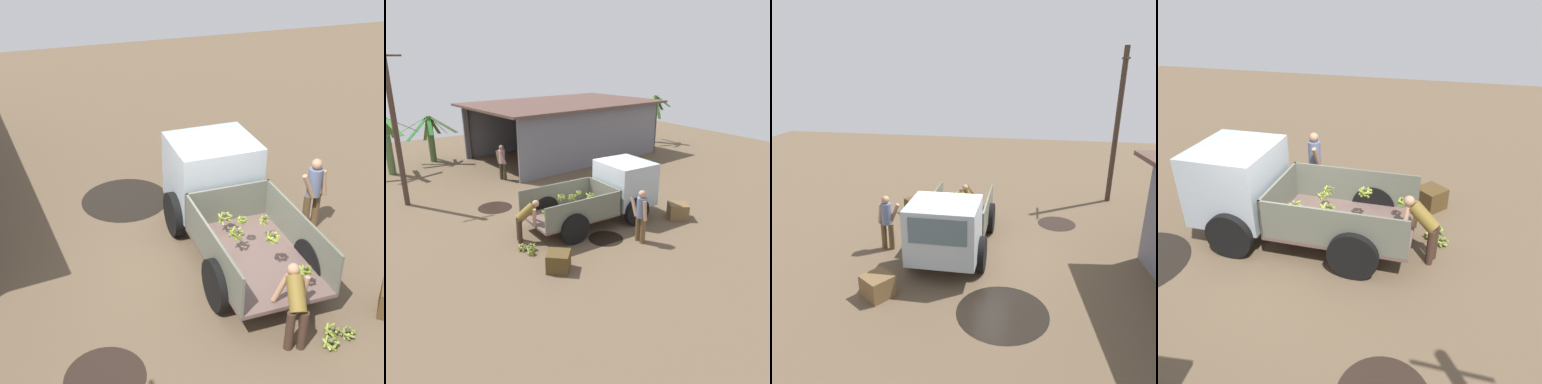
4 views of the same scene
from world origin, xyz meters
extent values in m
plane|color=brown|center=(0.00, 0.00, 0.00)|extent=(36.00, 36.00, 0.00)
cylinder|color=black|center=(-2.55, 2.77, 0.00)|extent=(1.31, 1.31, 0.01)
cylinder|color=black|center=(-0.51, -1.70, 0.00)|extent=(1.13, 1.13, 0.01)
cylinder|color=black|center=(2.81, 1.29, 0.00)|extent=(2.14, 2.14, 0.01)
cube|color=brown|center=(-1.08, -0.44, 0.53)|extent=(2.90, 1.90, 0.08)
cube|color=#606455|center=(-1.09, 0.46, 0.97)|extent=(2.87, 0.08, 0.80)
cube|color=#606455|center=(-1.07, -1.35, 0.97)|extent=(2.87, 0.08, 0.80)
cube|color=#606455|center=(0.33, -0.43, 0.97)|extent=(0.07, 1.87, 0.80)
cube|color=#A7B4BD|center=(1.28, -0.42, 1.25)|extent=(1.63, 1.85, 1.52)
cube|color=#4C606B|center=(2.09, -0.41, 1.56)|extent=(0.05, 1.46, 0.67)
cylinder|color=black|center=(1.02, 0.55, 0.49)|extent=(0.99, 0.23, 0.98)
cylinder|color=black|center=(1.05, -1.39, 0.49)|extent=(0.99, 0.23, 0.98)
cylinder|color=black|center=(-1.53, 0.52, 0.49)|extent=(0.99, 0.23, 0.98)
cylinder|color=black|center=(-1.50, -1.42, 0.49)|extent=(0.99, 0.23, 0.98)
sphere|color=brown|center=(-1.49, -0.56, 1.32)|extent=(0.08, 0.08, 0.08)
cylinder|color=olive|center=(-1.54, -0.58, 1.24)|extent=(0.09, 0.17, 0.18)
cylinder|color=#83AB27|center=(-1.53, -0.64, 1.28)|extent=(0.20, 0.14, 0.11)
cylinder|color=#91A234|center=(-1.47, -0.64, 1.26)|extent=(0.20, 0.10, 0.15)
cylinder|color=#8FA444|center=(-1.41, -0.59, 1.27)|extent=(0.10, 0.21, 0.13)
cylinder|color=olive|center=(-1.42, -0.54, 1.26)|extent=(0.10, 0.19, 0.16)
cylinder|color=olive|center=(-1.44, -0.49, 1.28)|extent=(0.20, 0.14, 0.12)
cylinder|color=olive|center=(-1.51, -0.50, 1.25)|extent=(0.18, 0.10, 0.17)
cylinder|color=#96AC35|center=(-1.56, -0.52, 1.28)|extent=(0.14, 0.20, 0.11)
sphere|color=brown|center=(-0.62, -0.82, 1.12)|extent=(0.07, 0.07, 0.07)
cylinder|color=#94A635|center=(-0.59, -0.77, 1.05)|extent=(0.14, 0.11, 0.16)
cylinder|color=olive|center=(-0.64, -0.77, 1.04)|extent=(0.13, 0.09, 0.16)
cylinder|color=olive|center=(-0.68, -0.81, 1.05)|extent=(0.05, 0.15, 0.15)
cylinder|color=olive|center=(-0.66, -0.88, 1.08)|extent=(0.17, 0.13, 0.09)
cylinder|color=#5E7920|center=(-0.59, -0.88, 1.06)|extent=(0.16, 0.11, 0.13)
cylinder|color=#8DA64A|center=(-0.55, -0.83, 1.07)|extent=(0.06, 0.17, 0.12)
sphere|color=brown|center=(-0.82, -0.15, 1.08)|extent=(0.08, 0.08, 0.08)
cylinder|color=olive|center=(-0.85, -0.07, 1.00)|extent=(0.22, 0.12, 0.18)
cylinder|color=olive|center=(-0.90, -0.13, 0.99)|extent=(0.12, 0.21, 0.19)
cylinder|color=olive|center=(-0.89, -0.22, 1.01)|extent=(0.19, 0.20, 0.16)
cylinder|color=olive|center=(-0.80, -0.21, 0.98)|extent=(0.18, 0.11, 0.22)
cylinder|color=#96B13F|center=(-0.73, -0.17, 1.01)|extent=(0.09, 0.23, 0.16)
cylinder|color=olive|center=(-0.75, -0.09, 1.02)|extent=(0.19, 0.21, 0.14)
sphere|color=brown|center=(-2.22, -0.85, 1.06)|extent=(0.08, 0.08, 0.08)
cylinder|color=#85A33F|center=(-2.22, -0.78, 1.01)|extent=(0.19, 0.05, 0.11)
cylinder|color=olive|center=(-2.26, -0.82, 0.98)|extent=(0.12, 0.15, 0.17)
cylinder|color=olive|center=(-2.29, -0.85, 1.01)|extent=(0.05, 0.19, 0.12)
cylinder|color=olive|center=(-2.27, -0.91, 1.01)|extent=(0.17, 0.16, 0.11)
cylinder|color=olive|center=(-2.21, -0.90, 0.98)|extent=(0.15, 0.07, 0.17)
cylinder|color=olive|center=(-2.17, -0.89, 0.99)|extent=(0.14, 0.16, 0.15)
cylinder|color=olive|center=(-2.16, -0.86, 0.99)|extent=(0.05, 0.17, 0.16)
cylinder|color=#88A622|center=(-2.18, -0.81, 0.98)|extent=(0.14, 0.13, 0.17)
sphere|color=brown|center=(-0.66, -0.33, 1.23)|extent=(0.07, 0.07, 0.07)
cylinder|color=#90B129|center=(-0.63, -0.28, 1.19)|extent=(0.14, 0.11, 0.10)
cylinder|color=olive|center=(-0.68, -0.27, 1.20)|extent=(0.15, 0.07, 0.09)
cylinder|color=#5B7328|center=(-0.71, -0.30, 1.18)|extent=(0.10, 0.13, 0.12)
cylinder|color=#88AC33|center=(-0.72, -0.33, 1.19)|extent=(0.04, 0.15, 0.09)
cylinder|color=olive|center=(-0.70, -0.37, 1.20)|extent=(0.14, 0.13, 0.09)
cylinder|color=olive|center=(-0.66, -0.37, 1.18)|extent=(0.13, 0.04, 0.13)
cylinder|color=#8EA623|center=(-0.62, -0.35, 1.18)|extent=(0.10, 0.14, 0.12)
cylinder|color=#8BA244|center=(-0.62, -0.33, 1.17)|extent=(0.03, 0.12, 0.14)
sphere|color=brown|center=(-0.09, -0.18, 1.00)|extent=(0.09, 0.09, 0.09)
cylinder|color=#93B045|center=(-0.11, -0.11, 0.91)|extent=(0.21, 0.10, 0.20)
cylinder|color=olive|center=(-0.19, -0.16, 0.95)|extent=(0.09, 0.25, 0.12)
cylinder|color=#87AC3A|center=(-0.17, -0.24, 0.95)|extent=(0.17, 0.22, 0.13)
cylinder|color=#8EA542|center=(-0.07, -0.29, 0.95)|extent=(0.25, 0.09, 0.12)
cylinder|color=#87AB36|center=(-0.01, -0.21, 0.91)|extent=(0.11, 0.21, 0.20)
cylinder|color=olive|center=(-0.04, -0.13, 0.90)|extent=(0.16, 0.16, 0.22)
cylinder|color=#413026|center=(-5.36, 4.96, 3.02)|extent=(0.20, 0.20, 6.03)
cylinder|color=#413026|center=(-5.36, 4.96, 5.58)|extent=(1.17, 0.07, 0.07)
cylinder|color=brown|center=(0.28, -2.55, 0.42)|extent=(0.17, 0.17, 0.83)
cylinder|color=brown|center=(0.29, -2.32, 0.42)|extent=(0.17, 0.17, 0.83)
cylinder|color=slate|center=(0.28, -2.43, 1.16)|extent=(0.32, 0.31, 0.65)
sphere|color=tan|center=(0.28, -2.43, 1.60)|extent=(0.24, 0.24, 0.24)
cylinder|color=tan|center=(0.23, -2.64, 1.13)|extent=(0.11, 0.19, 0.62)
cylinder|color=tan|center=(0.16, -2.22, 1.15)|extent=(0.11, 0.35, 0.61)
cylinder|color=#39271D|center=(-2.89, -0.26, 0.39)|extent=(0.18, 0.18, 0.77)
cylinder|color=#39271D|center=(-2.94, -0.47, 0.39)|extent=(0.18, 0.18, 0.77)
cylinder|color=brown|center=(-2.69, -0.43, 0.96)|extent=(0.70, 0.44, 0.60)
sphere|color=tan|center=(-2.38, -0.51, 1.22)|extent=(0.22, 0.22, 0.22)
cylinder|color=tan|center=(-2.35, -0.32, 0.86)|extent=(0.17, 0.31, 0.57)
cylinder|color=tan|center=(-2.52, -0.67, 0.84)|extent=(0.14, 0.19, 0.58)
sphere|color=brown|center=(-2.87, -1.11, 0.18)|extent=(0.09, 0.09, 0.09)
cylinder|color=#89A22C|center=(-2.82, -1.04, 0.13)|extent=(0.20, 0.16, 0.12)
cylinder|color=olive|center=(-2.90, -1.03, 0.13)|extent=(0.21, 0.13, 0.12)
cylinder|color=olive|center=(-2.93, -1.11, 0.09)|extent=(0.06, 0.17, 0.19)
cylinder|color=olive|center=(-2.91, -1.17, 0.10)|extent=(0.17, 0.14, 0.18)
cylinder|color=olive|center=(-2.84, -1.17, 0.10)|extent=(0.18, 0.11, 0.17)
cylinder|color=olive|center=(-2.79, -1.11, 0.12)|extent=(0.05, 0.21, 0.13)
sphere|color=#413A2A|center=(-3.00, -1.34, 0.17)|extent=(0.08, 0.08, 0.08)
cylinder|color=olive|center=(-3.02, -1.39, 0.09)|extent=(0.16, 0.09, 0.18)
cylinder|color=olive|center=(-2.97, -1.40, 0.11)|extent=(0.18, 0.10, 0.15)
cylinder|color=olive|center=(-2.94, -1.36, 0.10)|extent=(0.08, 0.17, 0.17)
cylinder|color=olive|center=(-2.93, -1.31, 0.11)|extent=(0.11, 0.18, 0.14)
cylinder|color=olive|center=(-2.98, -1.29, 0.09)|extent=(0.16, 0.09, 0.18)
cylinder|color=olive|center=(-3.03, -1.27, 0.11)|extent=(0.19, 0.12, 0.13)
cylinder|color=olive|center=(-3.08, -1.31, 0.13)|extent=(0.09, 0.20, 0.11)
cylinder|color=#98AA3F|center=(-3.05, -1.36, 0.10)|extent=(0.09, 0.17, 0.17)
sphere|color=brown|center=(-3.10, -0.95, 0.16)|extent=(0.08, 0.08, 0.08)
cylinder|color=olive|center=(-3.03, -0.98, 0.08)|extent=(0.13, 0.20, 0.17)
cylinder|color=olive|center=(-3.04, -0.89, 0.10)|extent=(0.18, 0.18, 0.15)
cylinder|color=olive|center=(-3.12, -0.86, 0.11)|extent=(0.22, 0.09, 0.13)
cylinder|color=olive|center=(-3.17, -0.91, 0.09)|extent=(0.13, 0.20, 0.17)
cylinder|color=olive|center=(-3.17, -1.01, 0.11)|extent=(0.18, 0.20, 0.13)
cylinder|color=#8AA539|center=(-3.09, -1.03, 0.08)|extent=(0.20, 0.07, 0.17)
cube|color=#4D391B|center=(-2.73, -2.51, 0.27)|extent=(0.85, 0.85, 0.53)
cube|color=brown|center=(2.67, -1.78, 0.28)|extent=(0.91, 0.91, 0.56)
camera|label=1|loc=(-8.54, 3.32, 6.74)|focal=50.00mm
camera|label=2|loc=(-7.13, -10.34, 5.49)|focal=35.00mm
camera|label=3|loc=(10.04, 1.71, 5.45)|focal=35.00mm
camera|label=4|loc=(-2.94, 5.88, 4.81)|focal=35.00mm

